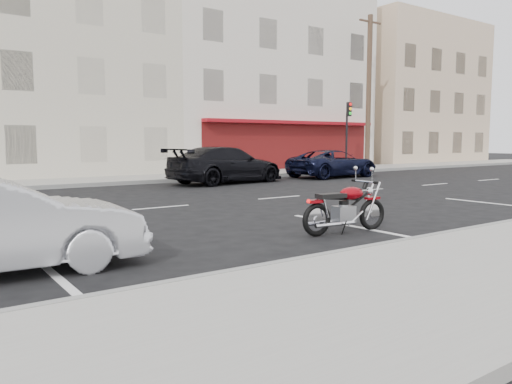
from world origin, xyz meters
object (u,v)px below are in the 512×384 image
car_far (226,165)px  fire_hydrant (326,162)px  motorcycle (373,207)px  traffic_light (348,127)px  suv_far (333,164)px  utility_pole (369,91)px

car_far → fire_hydrant: bearing=-78.2°
fire_hydrant → motorcycle: motorcycle is taller
fire_hydrant → traffic_light: bearing=-6.4°
fire_hydrant → suv_far: (-2.59, -3.23, 0.13)m
suv_far → traffic_light: bearing=-56.1°
fire_hydrant → car_far: bearing=-160.2°
suv_far → motorcycle: bearing=136.0°
fire_hydrant → motorcycle: bearing=-130.5°
utility_pole → traffic_light: bearing=-172.4°
suv_far → fire_hydrant: bearing=-41.6°
fire_hydrant → suv_far: size_ratio=0.15×
traffic_light → suv_far: traffic_light is taller
traffic_light → fire_hydrant: size_ratio=5.28×
fire_hydrant → car_far: 9.11m
traffic_light → car_far: traffic_light is taller
motorcycle → traffic_light: bearing=51.7°
traffic_light → utility_pole: bearing=7.6°
fire_hydrant → car_far: (-8.57, -3.08, 0.23)m
utility_pole → car_far: bearing=-165.2°
utility_pole → suv_far: 8.05m
motorcycle → suv_far: bearing=54.8°
fire_hydrant → car_far: car_far is taller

